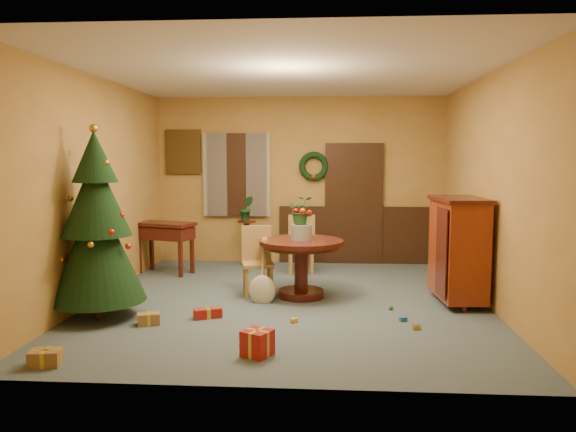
# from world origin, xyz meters

# --- Properties ---
(room_envelope) EXTENTS (5.50, 5.50, 5.50)m
(room_envelope) POSITION_xyz_m (0.21, 2.70, 1.12)
(room_envelope) COLOR #3C4D57
(room_envelope) RESTS_ON ground
(dining_table) EXTENTS (1.12, 1.12, 0.77)m
(dining_table) POSITION_xyz_m (0.15, 0.23, 0.54)
(dining_table) COLOR black
(dining_table) RESTS_ON floor
(urn) EXTENTS (0.28, 0.28, 0.20)m
(urn) POSITION_xyz_m (0.15, 0.23, 0.87)
(urn) COLOR slate
(urn) RESTS_ON dining_table
(centerpiece_plant) EXTENTS (0.34, 0.29, 0.37)m
(centerpiece_plant) POSITION_xyz_m (0.15, 0.23, 1.16)
(centerpiece_plant) COLOR #1E4C23
(centerpiece_plant) RESTS_ON urn
(chair_near) EXTENTS (0.48, 0.48, 0.93)m
(chair_near) POSITION_xyz_m (-0.45, 0.32, 0.50)
(chair_near) COLOR olive
(chair_near) RESTS_ON floor
(chair_far) EXTENTS (0.47, 0.47, 0.96)m
(chair_far) POSITION_xyz_m (0.08, 1.72, 0.52)
(chair_far) COLOR olive
(chair_far) RESTS_ON floor
(guitar) EXTENTS (0.47, 0.60, 0.79)m
(guitar) POSITION_xyz_m (-0.33, -0.10, 0.40)
(guitar) COLOR beige
(guitar) RESTS_ON floor
(plant_stand) EXTENTS (0.31, 0.31, 0.79)m
(plant_stand) POSITION_xyz_m (-0.87, 2.24, 0.49)
(plant_stand) COLOR black
(plant_stand) RESTS_ON floor
(stand_plant) EXTENTS (0.29, 0.26, 0.42)m
(stand_plant) POSITION_xyz_m (-0.87, 2.24, 1.00)
(stand_plant) COLOR #19471E
(stand_plant) RESTS_ON plant_stand
(christmas_tree) EXTENTS (1.08, 1.08, 2.23)m
(christmas_tree) POSITION_xyz_m (-2.15, -0.88, 1.06)
(christmas_tree) COLOR #382111
(christmas_tree) RESTS_ON floor
(writing_desk) EXTENTS (1.03, 0.74, 0.82)m
(writing_desk) POSITION_xyz_m (-2.09, 1.62, 0.62)
(writing_desk) COLOR black
(writing_desk) RESTS_ON floor
(sideboard) EXTENTS (0.63, 1.09, 1.35)m
(sideboard) POSITION_xyz_m (2.15, 0.06, 0.73)
(sideboard) COLOR #63200B
(sideboard) RESTS_ON floor
(gift_a) EXTENTS (0.29, 0.23, 0.14)m
(gift_a) POSITION_xyz_m (-2.02, -2.40, 0.07)
(gift_a) COLOR brown
(gift_a) RESTS_ON floor
(gift_b) EXTENTS (0.33, 0.33, 0.25)m
(gift_b) POSITION_xyz_m (-0.16, -2.02, 0.12)
(gift_b) COLOR maroon
(gift_b) RESTS_ON floor
(gift_c) EXTENTS (0.28, 0.24, 0.13)m
(gift_c) POSITION_xyz_m (-1.49, -1.13, 0.06)
(gift_c) COLOR brown
(gift_c) RESTS_ON floor
(gift_d) EXTENTS (0.34, 0.25, 0.11)m
(gift_d) POSITION_xyz_m (-0.88, -0.83, 0.06)
(gift_d) COLOR maroon
(gift_d) RESTS_ON floor
(toy_a) EXTENTS (0.09, 0.08, 0.05)m
(toy_a) POSITION_xyz_m (1.36, -0.80, 0.03)
(toy_a) COLOR #225795
(toy_a) RESTS_ON floor
(toy_b) EXTENTS (0.06, 0.06, 0.06)m
(toy_b) POSITION_xyz_m (1.27, -0.33, 0.03)
(toy_b) COLOR #238131
(toy_b) RESTS_ON floor
(toy_c) EXTENTS (0.09, 0.09, 0.05)m
(toy_c) POSITION_xyz_m (0.13, -0.94, 0.03)
(toy_c) COLOR gold
(toy_c) RESTS_ON floor
(toy_d) EXTENTS (0.06, 0.06, 0.06)m
(toy_d) POSITION_xyz_m (0.22, 0.34, 0.03)
(toy_d) COLOR red
(toy_d) RESTS_ON floor
(toy_e) EXTENTS (0.09, 0.08, 0.05)m
(toy_e) POSITION_xyz_m (1.46, -1.10, 0.03)
(toy_e) COLOR gold
(toy_e) RESTS_ON floor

